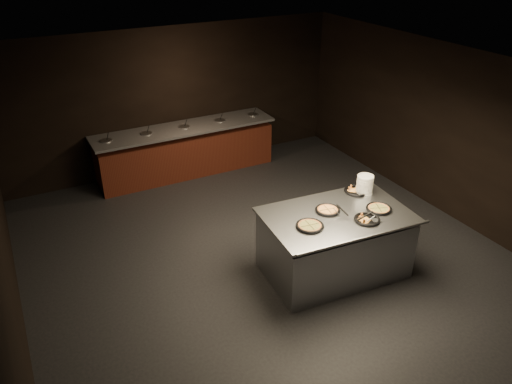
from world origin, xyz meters
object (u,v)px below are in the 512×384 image
(serving_counter, at_px, (334,245))
(pan_veggie_whole, at_px, (310,226))
(plate_stack, at_px, (365,184))
(pan_cheese_whole, at_px, (328,210))

(serving_counter, xyz_separation_m, pan_veggie_whole, (-0.53, -0.10, 0.54))
(plate_stack, height_order, pan_veggie_whole, plate_stack)
(serving_counter, xyz_separation_m, pan_cheese_whole, (-0.07, 0.13, 0.54))
(pan_cheese_whole, bearing_deg, plate_stack, 13.79)
(plate_stack, bearing_deg, pan_cheese_whole, -166.21)
(plate_stack, xyz_separation_m, pan_veggie_whole, (-1.27, -0.43, -0.12))
(serving_counter, height_order, pan_veggie_whole, pan_veggie_whole)
(serving_counter, distance_m, pan_cheese_whole, 0.56)
(plate_stack, distance_m, pan_cheese_whole, 0.84)
(pan_veggie_whole, relative_size, pan_cheese_whole, 1.08)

